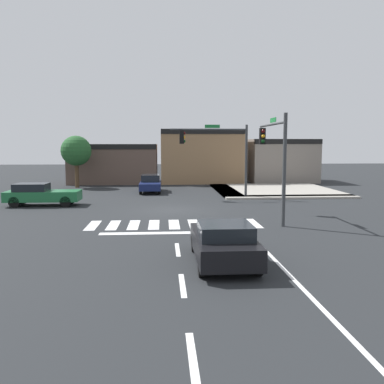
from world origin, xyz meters
The scene contains 12 objects.
ground_plane centered at (0.00, 0.00, 0.00)m, with size 120.00×120.00×0.00m, color #232628.
crosswalk_near centered at (0.00, -4.50, 0.00)m, with size 8.51×2.50×0.01m.
lane_markings centered at (1.06, -12.74, 0.00)m, with size 6.80×24.25×0.01m.
bike_detector_marking centered at (1.46, -9.12, 0.00)m, with size 1.09×1.09×0.01m.
curb_corner_northeast centered at (8.49, 9.42, 0.07)m, with size 10.00×10.60×0.15m.
storefront_row centered at (3.35, 18.75, 2.39)m, with size 25.47×6.21×5.50m.
traffic_signal_southeast centered at (5.27, -3.36, 3.78)m, with size 0.32×5.07×5.45m.
traffic_signal_northeast centered at (3.43, 5.50, 3.83)m, with size 5.72×0.32×5.41m.
car_black centered at (1.48, -11.39, 0.71)m, with size 1.92×4.34×1.41m.
car_green centered at (-8.48, 2.50, 0.75)m, with size 4.68×1.78×1.46m.
car_navy centered at (-1.59, 9.89, 0.73)m, with size 1.70×4.43×1.43m.
roadside_tree centered at (-8.50, 14.00, 3.37)m, with size 2.77×2.77×4.78m.
Camera 1 is at (-0.52, -24.80, 3.95)m, focal length 38.69 mm.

